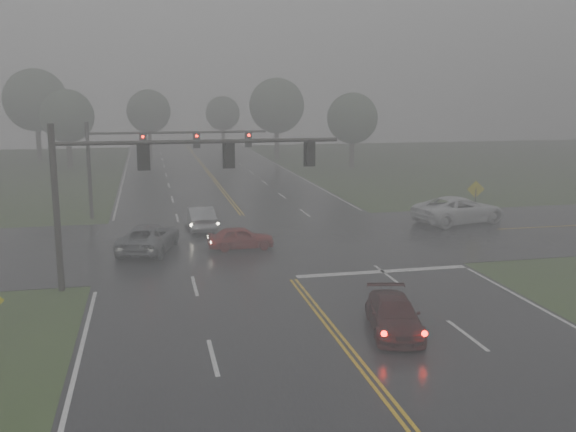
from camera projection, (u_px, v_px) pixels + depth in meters
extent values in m
cube|color=black|center=(269.00, 249.00, 35.19)|extent=(18.00, 160.00, 0.02)
cube|color=black|center=(263.00, 241.00, 37.11)|extent=(120.00, 14.00, 0.02)
cube|color=silver|center=(383.00, 272.00, 30.77)|extent=(8.50, 0.50, 0.01)
imported|color=black|center=(393.00, 332.00, 23.09)|extent=(2.57, 4.51, 1.23)
imported|color=maroon|center=(241.00, 249.00, 35.31)|extent=(3.65, 1.50, 1.24)
imported|color=#96989C|center=(200.00, 229.00, 40.39)|extent=(1.77, 4.51, 1.46)
imported|color=#54565B|center=(149.00, 251.00, 34.80)|extent=(3.78, 5.75, 1.47)
imported|color=silver|center=(458.00, 223.00, 42.34)|extent=(6.78, 4.29, 1.74)
cylinder|color=black|center=(56.00, 209.00, 27.25)|extent=(0.28, 0.28, 7.22)
cylinder|color=black|center=(52.00, 143.00, 26.72)|extent=(0.18, 0.18, 0.80)
cylinder|color=black|center=(201.00, 142.00, 28.03)|extent=(12.38, 0.18, 0.18)
cube|color=black|center=(143.00, 157.00, 27.62)|extent=(0.34, 0.28, 1.05)
cube|color=black|center=(143.00, 156.00, 27.78)|extent=(0.55, 0.03, 1.25)
cube|color=black|center=(229.00, 155.00, 28.40)|extent=(0.34, 0.28, 1.05)
cube|color=black|center=(229.00, 154.00, 28.56)|extent=(0.55, 0.03, 1.25)
cube|color=black|center=(310.00, 153.00, 29.18)|extent=(0.34, 0.28, 1.05)
cube|color=black|center=(309.00, 153.00, 29.34)|extent=(0.55, 0.03, 1.25)
cylinder|color=black|center=(89.00, 171.00, 43.18)|extent=(0.25, 0.25, 6.55)
cylinder|color=black|center=(87.00, 133.00, 42.70)|extent=(0.16, 0.16, 0.73)
cylinder|color=black|center=(179.00, 132.00, 43.98)|extent=(12.10, 0.16, 0.16)
cube|color=black|center=(143.00, 141.00, 43.57)|extent=(0.31, 0.25, 0.96)
cube|color=black|center=(143.00, 141.00, 43.71)|extent=(0.50, 0.03, 1.14)
cylinder|color=#FF0C05|center=(143.00, 137.00, 43.38)|extent=(0.20, 0.05, 0.20)
cube|color=black|center=(197.00, 140.00, 44.34)|extent=(0.31, 0.25, 0.96)
cube|color=black|center=(197.00, 140.00, 44.47)|extent=(0.50, 0.03, 1.14)
cylinder|color=#FF0C05|center=(197.00, 136.00, 44.14)|extent=(0.20, 0.05, 0.20)
cube|color=black|center=(249.00, 139.00, 45.10)|extent=(0.31, 0.25, 0.96)
cube|color=black|center=(248.00, 139.00, 45.24)|extent=(0.50, 0.03, 1.14)
cylinder|color=#FF0C05|center=(249.00, 135.00, 44.90)|extent=(0.20, 0.05, 0.20)
cylinder|color=black|center=(475.00, 206.00, 42.50)|extent=(0.07, 0.07, 2.19)
cube|color=#CBBE0B|center=(476.00, 189.00, 42.32)|extent=(1.13, 0.30, 1.15)
cylinder|color=#362D23|center=(69.00, 153.00, 73.48)|extent=(0.60, 0.60, 3.39)
sphere|color=#394C32|center=(67.00, 116.00, 72.69)|extent=(6.03, 6.03, 6.03)
cylinder|color=#362D23|center=(277.00, 144.00, 82.61)|extent=(0.61, 0.61, 3.96)
sphere|color=#394C32|center=(277.00, 106.00, 81.69)|extent=(7.03, 7.03, 7.03)
cylinder|color=#362D23|center=(150.00, 141.00, 90.35)|extent=(0.53, 0.53, 3.41)
sphere|color=#394C32|center=(149.00, 111.00, 89.56)|extent=(6.07, 6.07, 6.07)
cylinder|color=#362D23|center=(352.00, 153.00, 73.59)|extent=(0.57, 0.57, 3.25)
sphere|color=#394C32|center=(352.00, 118.00, 72.84)|extent=(5.78, 5.78, 5.78)
cylinder|color=#362D23|center=(39.00, 143.00, 80.68)|extent=(0.60, 0.60, 4.38)
sphere|color=#394C32|center=(36.00, 100.00, 79.66)|extent=(7.78, 7.78, 7.78)
cylinder|color=#362D23|center=(223.00, 137.00, 101.61)|extent=(0.60, 0.60, 3.04)
sphere|color=#394C32|center=(223.00, 113.00, 100.91)|extent=(5.40, 5.40, 5.40)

